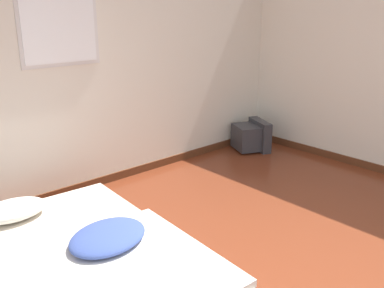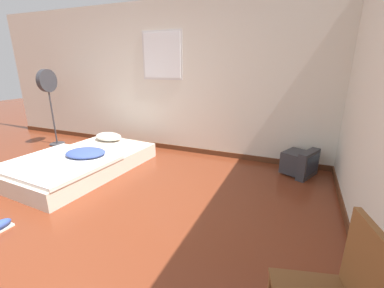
# 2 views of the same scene
# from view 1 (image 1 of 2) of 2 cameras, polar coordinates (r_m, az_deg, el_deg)

# --- Properties ---
(wall_back) EXTENTS (7.98, 0.08, 2.60)m
(wall_back) POSITION_cam_1_polar(r_m,az_deg,el_deg) (4.34, -15.69, 10.02)
(wall_back) COLOR silver
(wall_back) RESTS_ON ground_plane
(mattress_bed) EXTENTS (1.42, 2.14, 0.38)m
(mattress_bed) POSITION_cam_1_polar(r_m,az_deg,el_deg) (3.13, -13.97, -15.41)
(mattress_bed) COLOR beige
(mattress_bed) RESTS_ON ground_plane
(crt_tv) EXTENTS (0.54, 0.55, 0.39)m
(crt_tv) POSITION_cam_1_polar(r_m,az_deg,el_deg) (5.73, 7.95, 1.04)
(crt_tv) COLOR #333338
(crt_tv) RESTS_ON ground_plane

